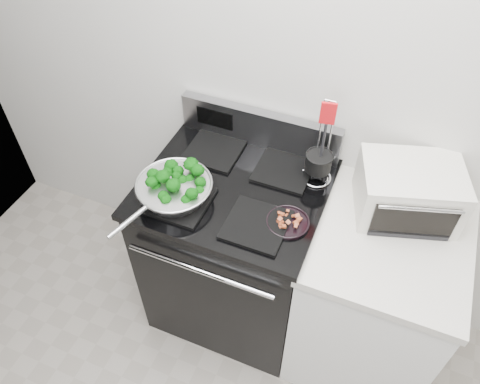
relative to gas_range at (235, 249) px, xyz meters
The scene contains 8 objects.
back_wall 0.97m from the gas_range, 48.22° to the left, with size 4.00×0.02×2.70m, color silver.
gas_range is the anchor object (origin of this frame).
counter 0.69m from the gas_range, ahead, with size 0.62×0.68×0.92m.
skillet 0.57m from the gas_range, 141.45° to the right, with size 0.32×0.50×0.07m.
broccoli_pile 0.59m from the gas_range, 141.80° to the right, with size 0.25×0.25×0.09m, color black, non-canonical shape.
bacon_plate 0.57m from the gas_range, 22.04° to the right, with size 0.17×0.17×0.04m.
utensil_holder 0.64m from the gas_range, 29.27° to the left, with size 0.13×0.13×0.41m.
toaster_oven 0.90m from the gas_range, 13.12° to the left, with size 0.46×0.40×0.23m.
Camera 1 is at (0.26, 0.13, 2.39)m, focal length 35.00 mm.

